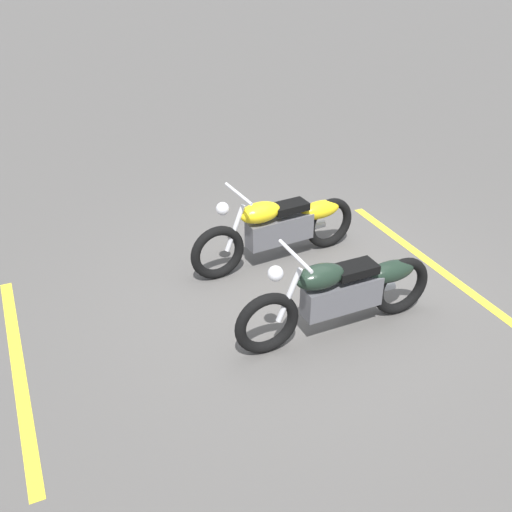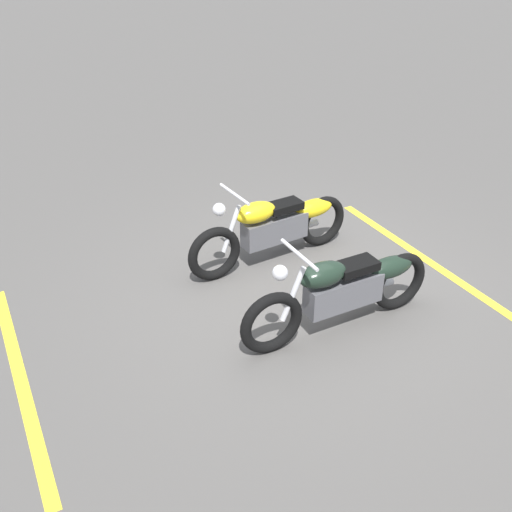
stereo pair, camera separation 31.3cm
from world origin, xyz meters
TOP-DOWN VIEW (x-y plane):
  - ground_plane at (0.00, 0.00)m, footprint 60.00×60.00m
  - motorcycle_bright_foreground at (-0.04, -0.76)m, footprint 2.23×0.62m
  - motorcycle_dark_foreground at (0.12, 0.75)m, footprint 2.23×0.62m
  - parking_stripe_near at (-1.64, 0.16)m, footprint 0.36×3.20m
  - parking_stripe_mid at (3.16, -0.19)m, footprint 0.36×3.20m

SIDE VIEW (x-z plane):
  - ground_plane at x=0.00m, z-range 0.00..0.00m
  - parking_stripe_near at x=-1.64m, z-range 0.00..0.01m
  - parking_stripe_mid at x=3.16m, z-range 0.00..0.01m
  - motorcycle_bright_foreground at x=-0.04m, z-range -0.06..0.98m
  - motorcycle_dark_foreground at x=0.12m, z-range -0.06..0.98m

